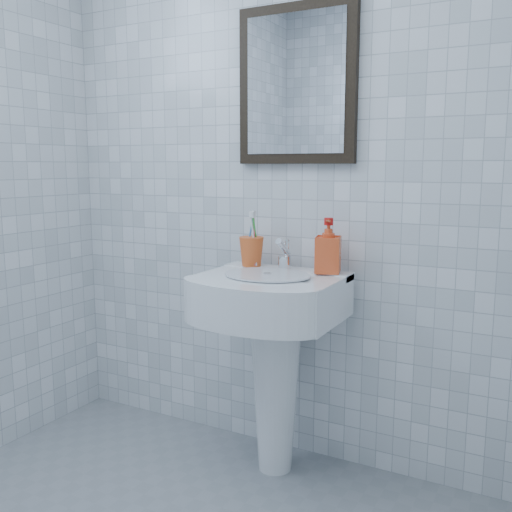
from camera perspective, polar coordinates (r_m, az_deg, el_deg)
The scene contains 6 objects.
wall_back at distance 2.38m, azimuth 3.12°, elevation 9.44°, with size 2.20×0.02×2.50m, color white.
washbasin at distance 2.27m, azimuth 1.73°, elevation -8.33°, with size 0.54×0.39×0.83m.
faucet at distance 2.28m, azimuth 2.86°, elevation -0.06°, with size 0.05×0.11×0.13m.
toothbrush_cup at distance 2.35m, azimuth -0.46°, elevation 0.45°, with size 0.10×0.10×0.12m, color #E45A23, non-canonical shape.
soap_dispenser at distance 2.21m, azimuth 7.23°, elevation 1.01°, with size 0.09×0.10×0.21m, color red.
wall_mirror at distance 2.36m, azimuth 4.06°, elevation 16.73°, with size 0.50×0.04×0.62m.
Camera 1 is at (1.01, -0.95, 1.23)m, focal length 40.00 mm.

